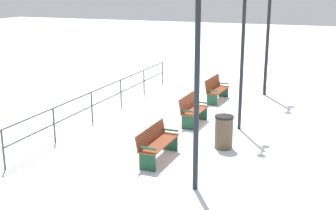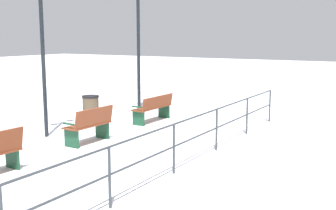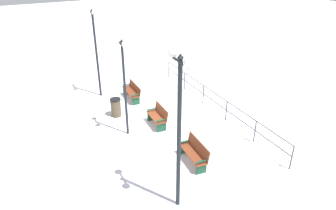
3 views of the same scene
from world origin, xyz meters
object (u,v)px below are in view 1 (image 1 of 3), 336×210
object	(u,v)px
bench_third	(216,89)
lamppost_middle	(243,32)
lamppost_far	(269,8)
lamppost_near	(197,52)
trash_bin	(224,132)
bench_nearest	(157,142)
bench_second	(193,110)

from	to	relation	value
bench_third	lamppost_middle	world-z (taller)	lamppost_middle
bench_third	lamppost_far	distance (m)	3.87
lamppost_middle	lamppost_near	bearing A→B (deg)	-90.00
bench_third	lamppost_middle	size ratio (longest dim) A/B	0.38
lamppost_far	bench_third	bearing A→B (deg)	-134.14
lamppost_middle	trash_bin	distance (m)	3.17
bench_nearest	lamppost_far	xyz separation A→B (m)	(1.46, 8.15, 3.09)
bench_nearest	bench_third	bearing A→B (deg)	92.45
lamppost_far	trash_bin	bearing A→B (deg)	-90.40
lamppost_middle	bench_third	bearing A→B (deg)	117.21
lamppost_near	trash_bin	bearing A→B (deg)	90.99
lamppost_near	bench_nearest	bearing A→B (deg)	138.99
bench_second	lamppost_far	xyz separation A→B (m)	(1.54, 4.92, 3.08)
bench_third	lamppost_middle	bearing A→B (deg)	-59.77
bench_third	trash_bin	world-z (taller)	trash_bin
bench_second	bench_nearest	bearing A→B (deg)	-86.77
bench_nearest	bench_third	world-z (taller)	bench_third
lamppost_middle	bench_second	bearing A→B (deg)	-178.05
lamppost_middle	trash_bin	bearing A→B (deg)	-91.48
trash_bin	lamppost_far	bearing A→B (deg)	89.60
bench_nearest	trash_bin	size ratio (longest dim) A/B	1.81
bench_second	lamppost_far	bearing A→B (deg)	74.25
bench_second	bench_third	size ratio (longest dim) A/B	0.84
bench_second	bench_third	world-z (taller)	bench_second
lamppost_near	lamppost_far	size ratio (longest dim) A/B	0.93
lamppost_near	lamppost_middle	bearing A→B (deg)	90.00
lamppost_near	trash_bin	size ratio (longest dim) A/B	5.14
lamppost_far	bench_second	bearing A→B (deg)	-107.43
bench_second	lamppost_near	bearing A→B (deg)	-69.37
bench_nearest	bench_second	size ratio (longest dim) A/B	1.23
lamppost_middle	lamppost_far	xyz separation A→B (m)	(0.00, 4.86, 0.50)
bench_third	lamppost_far	world-z (taller)	lamppost_far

